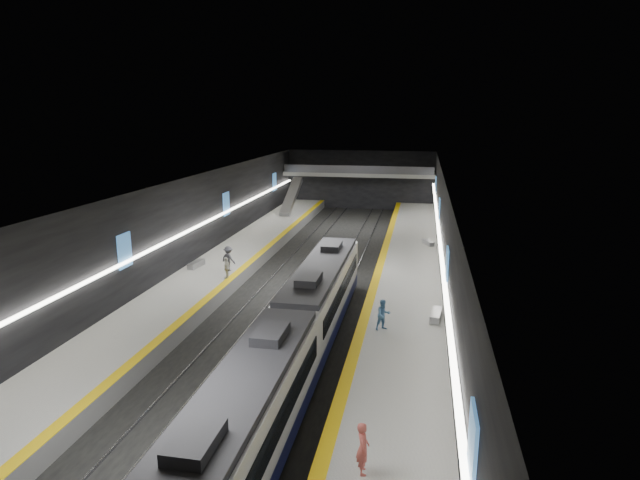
% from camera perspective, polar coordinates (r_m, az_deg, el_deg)
% --- Properties ---
extents(ground, '(70.00, 70.00, 0.00)m').
position_cam_1_polar(ground, '(40.72, -1.53, -5.15)').
color(ground, black).
rests_on(ground, ground).
extents(ceiling, '(20.00, 70.00, 0.04)m').
position_cam_1_polar(ceiling, '(38.91, -1.61, 6.09)').
color(ceiling, beige).
rests_on(ceiling, wall_left).
extents(wall_left, '(0.04, 70.00, 8.00)m').
position_cam_1_polar(wall_left, '(42.86, -14.74, 0.90)').
color(wall_left, black).
rests_on(wall_left, ground).
extents(wall_right, '(0.04, 70.00, 8.00)m').
position_cam_1_polar(wall_right, '(38.77, 13.02, -0.30)').
color(wall_right, black).
rests_on(wall_right, ground).
extents(wall_back, '(20.00, 0.04, 8.00)m').
position_cam_1_polar(wall_back, '(73.70, 4.33, 6.41)').
color(wall_back, black).
rests_on(wall_back, ground).
extents(platform_left, '(5.00, 70.00, 1.00)m').
position_cam_1_polar(platform_left, '(42.74, -11.43, -3.81)').
color(platform_left, slate).
rests_on(platform_left, ground).
extents(tile_surface_left, '(5.00, 70.00, 0.02)m').
position_cam_1_polar(tile_surface_left, '(42.59, -11.46, -3.15)').
color(tile_surface_left, '#9E9E99').
rests_on(tile_surface_left, platform_left).
extents(tactile_strip_left, '(0.60, 70.00, 0.02)m').
position_cam_1_polar(tactile_strip_left, '(41.82, -8.66, -3.33)').
color(tactile_strip_left, yellow).
rests_on(tactile_strip_left, platform_left).
extents(platform_right, '(5.00, 70.00, 1.00)m').
position_cam_1_polar(platform_right, '(39.70, 9.14, -5.06)').
color(platform_right, slate).
rests_on(platform_right, ground).
extents(tile_surface_right, '(5.00, 70.00, 0.02)m').
position_cam_1_polar(tile_surface_right, '(39.54, 9.17, -4.35)').
color(tile_surface_right, '#9E9E99').
rests_on(tile_surface_right, platform_right).
extents(tactile_strip_right, '(0.60, 70.00, 0.02)m').
position_cam_1_polar(tactile_strip_right, '(39.65, 5.98, -4.19)').
color(tactile_strip_right, yellow).
rests_on(tactile_strip_right, platform_right).
extents(rails, '(6.52, 70.00, 0.12)m').
position_cam_1_polar(rails, '(40.70, -1.53, -5.07)').
color(rails, gray).
rests_on(rails, ground).
extents(train, '(2.69, 30.04, 3.60)m').
position_cam_1_polar(train, '(26.41, -2.93, -10.68)').
color(train, '#10143B').
rests_on(train, ground).
extents(ad_posters, '(19.94, 53.50, 2.20)m').
position_cam_1_polar(ad_posters, '(40.47, -1.27, 1.34)').
color(ad_posters, teal).
rests_on(ad_posters, wall_left).
extents(cove_light_left, '(0.25, 68.60, 0.12)m').
position_cam_1_polar(cove_light_left, '(42.82, -14.48, 0.63)').
color(cove_light_left, white).
rests_on(cove_light_left, wall_left).
extents(cove_light_right, '(0.25, 68.60, 0.12)m').
position_cam_1_polar(cove_light_right, '(38.81, 12.71, -0.58)').
color(cove_light_right, white).
rests_on(cove_light_right, wall_right).
extents(mezzanine_bridge, '(20.00, 3.00, 1.50)m').
position_cam_1_polar(mezzanine_bridge, '(71.54, 4.15, 7.04)').
color(mezzanine_bridge, gray).
rests_on(mezzanine_bridge, wall_left).
extents(escalator, '(1.20, 7.50, 3.92)m').
position_cam_1_polar(escalator, '(66.39, -3.07, 4.69)').
color(escalator, '#99999E').
rests_on(escalator, platform_left).
extents(bench_left_far, '(0.75, 1.96, 0.47)m').
position_cam_1_polar(bench_left_far, '(43.62, -13.07, -2.54)').
color(bench_left_far, '#99999E').
rests_on(bench_left_far, platform_left).
extents(bench_right_near, '(0.81, 2.06, 0.49)m').
position_cam_1_polar(bench_right_near, '(32.76, 12.28, -7.87)').
color(bench_right_near, '#99999E').
rests_on(bench_right_near, platform_right).
extents(bench_right_far, '(1.11, 1.78, 0.42)m').
position_cam_1_polar(bench_right_far, '(50.62, 11.47, -0.27)').
color(bench_right_far, '#99999E').
rests_on(bench_right_far, platform_right).
extents(passenger_right_a, '(0.60, 0.77, 1.87)m').
position_cam_1_polar(passenger_right_a, '(19.41, 4.59, -21.30)').
color(passenger_right_a, '#C7544A').
rests_on(passenger_right_a, platform_right).
extents(passenger_right_b, '(1.08, 1.02, 1.77)m').
position_cam_1_polar(passenger_right_b, '(30.54, 6.76, -7.96)').
color(passenger_right_b, '#5587B8').
rests_on(passenger_right_b, platform_right).
extents(passenger_left_a, '(0.40, 0.94, 1.59)m').
position_cam_1_polar(passenger_left_a, '(40.09, -9.92, -2.96)').
color(passenger_left_a, beige).
rests_on(passenger_left_a, platform_left).
extents(passenger_left_b, '(1.44, 1.17, 1.95)m').
position_cam_1_polar(passenger_left_b, '(41.87, -9.74, -2.00)').
color(passenger_left_b, '#3C3C43').
rests_on(passenger_left_b, platform_left).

